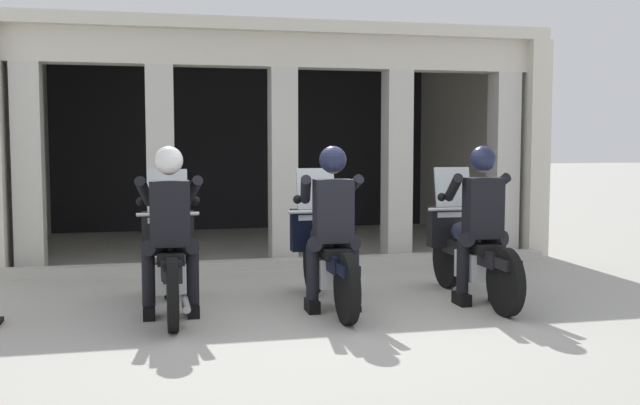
{
  "coord_description": "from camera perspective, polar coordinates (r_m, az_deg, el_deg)",
  "views": [
    {
      "loc": [
        -1.7,
        -6.84,
        1.63
      ],
      "look_at": [
        0.0,
        0.56,
        1.0
      ],
      "focal_mm": 41.94,
      "sensor_mm": 36.0,
      "label": 1
    }
  ],
  "objects": [
    {
      "name": "motorcycle_right",
      "position": [
        7.9,
        11.31,
        -3.6
      ],
      "size": [
        0.62,
        2.04,
        1.35
      ],
      "rotation": [
        0.0,
        0.0,
        0.23
      ],
      "color": "black",
      "rests_on": "ground"
    },
    {
      "name": "police_officer_center",
      "position": [
        7.11,
        0.96,
        -0.87
      ],
      "size": [
        0.63,
        0.61,
        1.58
      ],
      "rotation": [
        0.0,
        0.0,
        0.11
      ],
      "color": "black",
      "rests_on": "ground"
    },
    {
      "name": "police_officer_right",
      "position": [
        7.59,
        12.23,
        -0.63
      ],
      "size": [
        0.63,
        0.61,
        1.58
      ],
      "rotation": [
        0.0,
        0.0,
        0.23
      ],
      "color": "black",
      "rests_on": "ground"
    },
    {
      "name": "police_officer_left",
      "position": [
        6.99,
        -11.4,
        -1.07
      ],
      "size": [
        0.63,
        0.61,
        1.58
      ],
      "rotation": [
        0.0,
        0.0,
        0.13
      ],
      "color": "black",
      "rests_on": "ground"
    },
    {
      "name": "ground_plane",
      "position": [
        10.12,
        -3.09,
        -4.57
      ],
      "size": [
        80.0,
        80.0,
        0.0
      ],
      "primitive_type": "plane",
      "color": "#A8A59E"
    },
    {
      "name": "station_building",
      "position": [
        12.24,
        -4.73,
        6.27
      ],
      "size": [
        7.51,
        4.68,
        3.19
      ],
      "color": "black",
      "rests_on": "ground"
    },
    {
      "name": "motorcycle_center",
      "position": [
        7.44,
        0.44,
        -4.02
      ],
      "size": [
        0.62,
        2.04,
        1.35
      ],
      "rotation": [
        0.0,
        0.0,
        0.11
      ],
      "color": "black",
      "rests_on": "ground"
    },
    {
      "name": "motorcycle_left",
      "position": [
        7.32,
        -11.4,
        -4.26
      ],
      "size": [
        0.62,
        2.04,
        1.35
      ],
      "rotation": [
        0.0,
        0.0,
        0.13
      ],
      "color": "black",
      "rests_on": "ground"
    },
    {
      "name": "kerb_strip",
      "position": [
        9.64,
        -2.31,
        -4.67
      ],
      "size": [
        7.01,
        0.24,
        0.12
      ],
      "primitive_type": "cube",
      "color": "#B7B5AD",
      "rests_on": "ground"
    }
  ]
}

